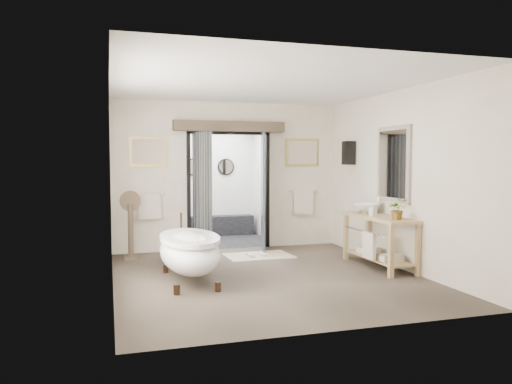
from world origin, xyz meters
TOP-DOWN VIEW (x-y plane):
  - ground_plane at (0.00, 0.00)m, footprint 5.00×5.00m
  - room_shell at (-0.04, -0.13)m, footprint 4.52×5.02m
  - shower_room at (0.00, 3.99)m, footprint 2.22×2.01m
  - back_wall_dressing at (0.00, 2.32)m, footprint 3.82×0.79m
  - clawfoot_tub at (-1.17, 0.04)m, footprint 0.84×1.88m
  - vanity at (1.95, 0.11)m, footprint 0.57×1.60m
  - pedestal_mirror at (-1.93, 1.88)m, footprint 0.36×0.24m
  - rug at (0.34, 1.58)m, footprint 1.24×0.86m
  - slippers at (0.28, 1.52)m, footprint 0.35×0.25m
  - basin at (1.97, 0.55)m, footprint 0.65×0.65m
  - plant at (1.99, -0.39)m, footprint 0.36×0.34m
  - soap_bottle_a at (1.86, 0.13)m, footprint 0.11×0.11m
  - soap_bottle_b at (1.95, 0.80)m, footprint 0.18×0.18m

SIDE VIEW (x-z plane):
  - ground_plane at x=0.00m, z-range 0.00..0.00m
  - rug at x=0.34m, z-range 0.00..0.01m
  - slippers at x=0.28m, z-range 0.01..0.06m
  - clawfoot_tub at x=-1.17m, z-range -0.01..0.91m
  - vanity at x=1.95m, z-range 0.08..0.93m
  - pedestal_mirror at x=-1.93m, z-range -0.09..1.14m
  - shower_room at x=0.00m, z-range -0.35..2.16m
  - basin at x=1.97m, z-range 0.85..1.02m
  - soap_bottle_b at x=1.95m, z-range 0.85..1.03m
  - soap_bottle_a at x=1.86m, z-range 0.85..1.06m
  - plant at x=1.99m, z-range 0.85..1.17m
  - back_wall_dressing at x=0.00m, z-range 0.30..2.82m
  - room_shell at x=-0.04m, z-range 0.40..3.31m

